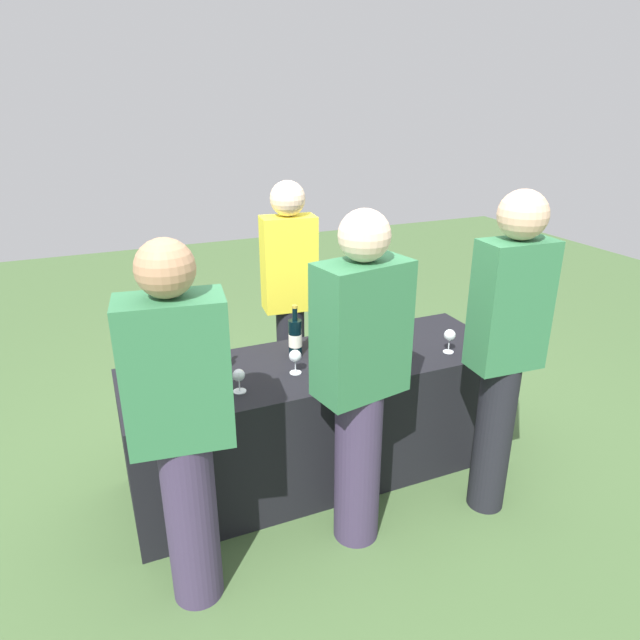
{
  "coord_description": "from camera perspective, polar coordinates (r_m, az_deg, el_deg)",
  "views": [
    {
      "loc": [
        -1.12,
        -2.62,
        2.12
      ],
      "look_at": [
        0.0,
        0.0,
        0.99
      ],
      "focal_mm": 31.35,
      "sensor_mm": 36.0,
      "label": 1
    }
  ],
  "objects": [
    {
      "name": "ground_plane",
      "position": [
        3.55,
        0.0,
        -14.95
      ],
      "size": [
        12.0,
        12.0,
        0.0
      ],
      "primitive_type": "plane",
      "color": "#476638"
    },
    {
      "name": "tasting_table",
      "position": [
        3.34,
        0.0,
        -9.89
      ],
      "size": [
        2.19,
        0.71,
        0.74
      ],
      "primitive_type": "cube",
      "color": "black",
      "rests_on": "ground_plane"
    },
    {
      "name": "wine_bottle_0",
      "position": [
        3.02,
        -10.66,
        -3.74
      ],
      "size": [
        0.07,
        0.07,
        0.29
      ],
      "color": "black",
      "rests_on": "tasting_table"
    },
    {
      "name": "wine_bottle_1",
      "position": [
        3.19,
        -2.54,
        -1.79
      ],
      "size": [
        0.08,
        0.08,
        0.31
      ],
      "color": "black",
      "rests_on": "tasting_table"
    },
    {
      "name": "wine_bottle_2",
      "position": [
        3.25,
        -0.23,
        -1.32
      ],
      "size": [
        0.07,
        0.07,
        0.31
      ],
      "color": "black",
      "rests_on": "tasting_table"
    },
    {
      "name": "wine_bottle_3",
      "position": [
        3.33,
        1.9,
        -0.55
      ],
      "size": [
        0.08,
        0.08,
        0.33
      ],
      "color": "black",
      "rests_on": "tasting_table"
    },
    {
      "name": "wine_glass_0",
      "position": [
        2.84,
        -8.29,
        -5.72
      ],
      "size": [
        0.07,
        0.07,
        0.12
      ],
      "color": "silver",
      "rests_on": "tasting_table"
    },
    {
      "name": "wine_glass_1",
      "position": [
        2.99,
        -2.55,
        -3.79
      ],
      "size": [
        0.07,
        0.07,
        0.14
      ],
      "color": "silver",
      "rests_on": "tasting_table"
    },
    {
      "name": "wine_glass_2",
      "position": [
        3.05,
        1.43,
        -3.11
      ],
      "size": [
        0.07,
        0.07,
        0.14
      ],
      "color": "silver",
      "rests_on": "tasting_table"
    },
    {
      "name": "wine_glass_3",
      "position": [
        3.2,
        7.58,
        -2.11
      ],
      "size": [
        0.06,
        0.06,
        0.14
      ],
      "color": "silver",
      "rests_on": "tasting_table"
    },
    {
      "name": "wine_glass_4",
      "position": [
        3.31,
        13.1,
        -1.61
      ],
      "size": [
        0.07,
        0.07,
        0.14
      ],
      "color": "silver",
      "rests_on": "tasting_table"
    },
    {
      "name": "ice_bucket",
      "position": [
        2.91,
        -12.86,
        -5.07
      ],
      "size": [
        0.19,
        0.19,
        0.19
      ],
      "primitive_type": "cylinder",
      "color": "silver",
      "rests_on": "tasting_table"
    },
    {
      "name": "server_pouring",
      "position": [
        3.68,
        -3.12,
        2.69
      ],
      "size": [
        0.36,
        0.22,
        1.65
      ],
      "rotation": [
        0.0,
        0.0,
        3.04
      ],
      "color": "black",
      "rests_on": "ground_plane"
    },
    {
      "name": "guest_0",
      "position": [
        2.35,
        -13.94,
        -10.23
      ],
      "size": [
        0.43,
        0.28,
        1.66
      ],
      "rotation": [
        0.0,
        0.0,
        -0.13
      ],
      "color": "#3F3351",
      "rests_on": "ground_plane"
    },
    {
      "name": "guest_1",
      "position": [
        2.61,
        4.12,
        -5.78
      ],
      "size": [
        0.45,
        0.3,
        1.7
      ],
      "rotation": [
        0.0,
        0.0,
        0.19
      ],
      "color": "#3F3351",
      "rests_on": "ground_plane"
    },
    {
      "name": "guest_2",
      "position": [
        2.93,
        18.39,
        -2.49
      ],
      "size": [
        0.37,
        0.23,
        1.74
      ],
      "rotation": [
        0.0,
        0.0,
        -0.06
      ],
      "color": "black",
      "rests_on": "ground_plane"
    }
  ]
}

